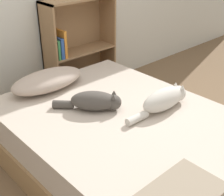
# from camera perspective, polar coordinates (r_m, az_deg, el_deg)

# --- Properties ---
(ground_plane) EXTENTS (8.00, 8.00, 0.00)m
(ground_plane) POSITION_cam_1_polar(r_m,az_deg,el_deg) (2.43, 2.32, -12.76)
(ground_plane) COLOR brown
(bed) EXTENTS (1.36, 1.89, 0.45)m
(bed) POSITION_cam_1_polar(r_m,az_deg,el_deg) (2.30, 2.43, -8.53)
(bed) COLOR #99754C
(bed) RESTS_ON ground_plane
(pillow) EXTENTS (0.63, 0.32, 0.15)m
(pillow) POSITION_cam_1_polar(r_m,az_deg,el_deg) (2.59, -11.68, 3.18)
(pillow) COLOR #B29E8E
(pillow) RESTS_ON bed
(cat_light) EXTENTS (0.58, 0.16, 0.16)m
(cat_light) POSITION_cam_1_polar(r_m,az_deg,el_deg) (2.27, 9.58, -0.21)
(cat_light) COLOR beige
(cat_light) RESTS_ON bed
(cat_dark) EXTENTS (0.40, 0.42, 0.14)m
(cat_dark) POSITION_cam_1_polar(r_m,az_deg,el_deg) (2.24, -3.09, -0.58)
(cat_dark) COLOR #47423D
(cat_dark) RESTS_ON bed
(bookshelf) EXTENTS (0.75, 0.26, 1.05)m
(bookshelf) POSITION_cam_1_polar(r_m,az_deg,el_deg) (3.25, -6.51, 8.87)
(bookshelf) COLOR #8E6B47
(bookshelf) RESTS_ON ground_plane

